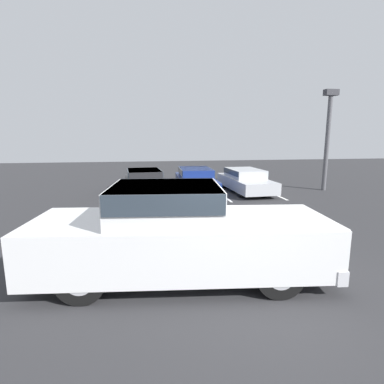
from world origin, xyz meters
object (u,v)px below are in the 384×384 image
(traffic_cone, at_px, (43,227))
(parked_sedan_b, at_px, (196,179))
(pickup_truck, at_px, (181,233))
(parked_sedan_c, at_px, (245,180))
(parked_sedan_a, at_px, (144,181))
(light_post, at_px, (328,132))

(traffic_cone, bearing_deg, parked_sedan_b, 46.84)
(pickup_truck, bearing_deg, parked_sedan_c, 69.84)
(parked_sedan_a, xyz_separation_m, parked_sedan_b, (2.62, -0.04, 0.02))
(parked_sedan_b, bearing_deg, pickup_truck, -9.68)
(light_post, bearing_deg, traffic_cone, -156.37)
(parked_sedan_c, bearing_deg, parked_sedan_b, -98.21)
(traffic_cone, bearing_deg, parked_sedan_c, 34.96)
(pickup_truck, bearing_deg, parked_sedan_b, 84.50)
(pickup_truck, relative_size, traffic_cone, 13.09)
(light_post, bearing_deg, parked_sedan_b, 175.87)
(parked_sedan_a, height_order, traffic_cone, parked_sedan_a)
(parked_sedan_a, xyz_separation_m, traffic_cone, (-2.99, -6.02, -0.44))
(pickup_truck, xyz_separation_m, parked_sedan_a, (-0.74, 9.45, -0.31))
(pickup_truck, relative_size, parked_sedan_a, 1.28)
(pickup_truck, height_order, parked_sedan_b, pickup_truck)
(pickup_truck, distance_m, traffic_cone, 5.12)
(traffic_cone, bearing_deg, light_post, 23.63)
(parked_sedan_b, xyz_separation_m, traffic_cone, (-5.61, -5.98, -0.45))
(parked_sedan_a, bearing_deg, parked_sedan_c, 82.24)
(parked_sedan_c, height_order, light_post, light_post)
(pickup_truck, distance_m, parked_sedan_a, 9.49)
(parked_sedan_b, xyz_separation_m, parked_sedan_c, (2.58, -0.26, -0.02))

